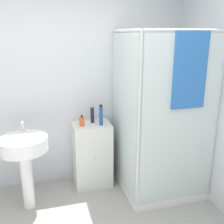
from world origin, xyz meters
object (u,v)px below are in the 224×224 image
Objects in this scene: sink at (24,152)px; shampoo_bottle_blue at (101,115)px; shampoo_bottle_tall_black at (92,114)px; soap_dispenser at (82,121)px.

sink is 3.80× the size of shampoo_bottle_blue.
shampoo_bottle_tall_black is 0.86× the size of shampoo_bottle_blue.
sink is at bearing -158.78° from soap_dispenser.
shampoo_bottle_blue is at bearing -57.69° from shampoo_bottle_tall_black.
shampoo_bottle_blue is (0.08, -0.13, 0.02)m from shampoo_bottle_tall_black.
soap_dispenser is 0.55× the size of shampoo_bottle_blue.
sink is at bearing -157.04° from shampoo_bottle_tall_black.
shampoo_bottle_blue is at bearing -10.34° from soap_dispenser.
sink is 0.97m from shampoo_bottle_blue.
soap_dispenser is at bearing 21.22° from sink.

